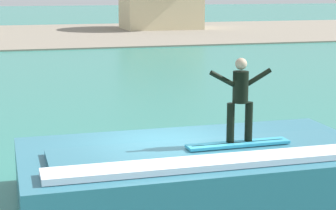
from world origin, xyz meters
TOP-DOWN VIEW (x-y plane):
  - ground_plane at (0.00, 0.00)m, footprint 260.00×260.00m
  - wave_crest at (0.47, -0.77)m, footprint 7.35×3.89m
  - surfboard at (1.20, -1.19)m, footprint 2.19×0.42m
  - surfer at (1.25, -1.11)m, footprint 1.33×0.32m
  - shoreline_bank at (0.00, 43.12)m, footprint 120.00×27.02m
  - car_far_shore at (11.75, 45.42)m, footprint 3.89×2.25m

SIDE VIEW (x-z plane):
  - ground_plane at x=0.00m, z-range 0.00..0.00m
  - shoreline_bank at x=0.00m, z-range 0.00..0.11m
  - wave_crest at x=0.47m, z-range -0.03..1.12m
  - car_far_shore at x=11.75m, z-range 0.02..1.88m
  - surfboard at x=1.20m, z-range 1.16..1.22m
  - surfer at x=1.25m, z-range 1.33..3.05m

